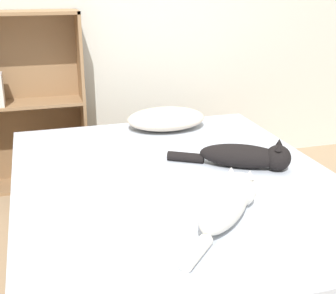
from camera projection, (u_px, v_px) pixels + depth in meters
The scene contains 6 objects.
ground_plane at pixel (176, 266), 2.30m from camera, with size 8.00×8.00×0.00m, color #997F60.
bed at pixel (176, 224), 2.22m from camera, with size 1.50×1.88×0.47m.
pillow at pixel (166, 119), 2.83m from camera, with size 0.48×0.34×0.12m.
cat_light at pixel (228, 203), 1.74m from camera, with size 0.44×0.46×0.16m.
cat_dark at pixel (247, 156), 2.24m from camera, with size 0.53×0.37×0.15m.
bookshelf at pixel (22, 100), 3.03m from camera, with size 0.72×0.26×1.15m.
Camera 1 is at (-0.59, -1.87, 1.33)m, focal length 50.00 mm.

